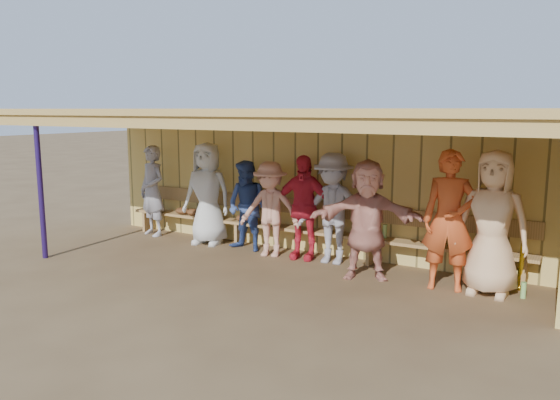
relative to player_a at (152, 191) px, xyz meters
The scene contains 13 objects.
ground 3.43m from the player_a, 14.15° to the right, with size 90.00×90.00×0.00m, color brown.
player_a is the anchor object (origin of this frame).
player_b 1.37m from the player_a, ahead, with size 0.93×0.60×1.90m, color silver.
player_c 2.29m from the player_a, ahead, with size 0.78×0.61×1.61m, color #32498A.
player_d 3.38m from the player_a, ahead, with size 1.03×0.43×1.75m, color red.
player_e 3.93m from the player_a, ahead, with size 1.17×0.67×1.81m, color gray.
player_f 4.74m from the player_a, ahead, with size 1.65×0.53×1.78m, color tan.
player_g 5.89m from the player_a, ahead, with size 0.71×0.47×1.96m, color #C84D20.
player_h 6.43m from the player_a, ahead, with size 0.96×0.63×1.97m, color #E3B27F.
player_extra 2.84m from the player_a, ahead, with size 1.05×0.60×1.63m, color tan.
dugout_structure 3.69m from the player_a, ahead, with size 8.80×3.20×2.50m.
bench 3.25m from the player_a, ahead, with size 7.60×0.34×0.93m.
dugout_equipment 2.23m from the player_a, ahead, with size 6.46×0.62×0.80m.
Camera 1 is at (4.41, -7.09, 2.49)m, focal length 35.00 mm.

